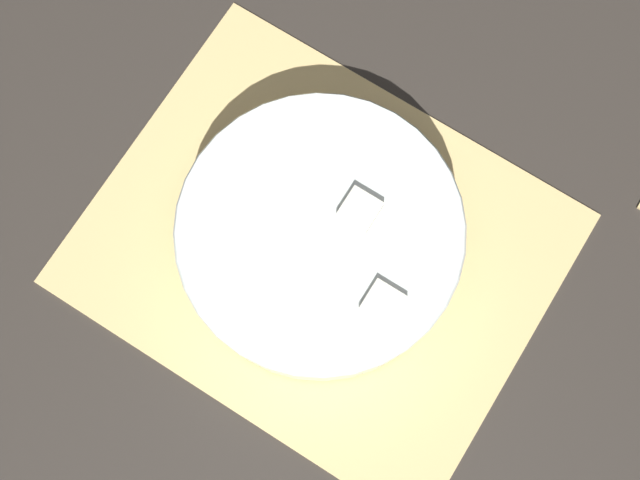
{
  "coord_description": "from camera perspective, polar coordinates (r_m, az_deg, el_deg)",
  "views": [
    {
      "loc": [
        0.11,
        -0.17,
        0.85
      ],
      "look_at": [
        0.0,
        0.0,
        0.04
      ],
      "focal_mm": 50.0,
      "sensor_mm": 36.0,
      "label": 1
    }
  ],
  "objects": [
    {
      "name": "ground_plane",
      "position": [
        0.87,
        0.0,
        -0.56
      ],
      "size": [
        6.0,
        6.0,
        0.0
      ],
      "primitive_type": "plane",
      "color": "#2D2823"
    },
    {
      "name": "bamboo_mat_center",
      "position": [
        0.87,
        0.0,
        -0.51
      ],
      "size": [
        0.44,
        0.35,
        0.01
      ],
      "color": "#D6B775",
      "rests_on": "ground_plane"
    },
    {
      "name": "fruit_salad_bowl",
      "position": [
        0.83,
        -0.01,
        0.2
      ],
      "size": [
        0.27,
        0.27,
        0.08
      ],
      "color": "silver",
      "rests_on": "bamboo_mat_center"
    }
  ]
}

